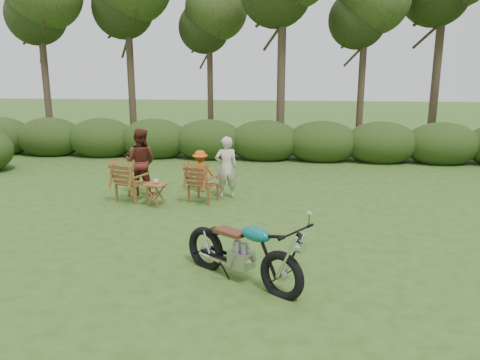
# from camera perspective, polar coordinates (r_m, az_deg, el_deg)

# --- Properties ---
(ground) EXTENTS (80.00, 80.00, 0.00)m
(ground) POSITION_cam_1_polar(r_m,az_deg,el_deg) (8.05, -1.11, -9.58)
(ground) COLOR #2B4A18
(ground) RESTS_ON ground
(tree_line) EXTENTS (22.52, 11.62, 8.14)m
(tree_line) POSITION_cam_1_polar(r_m,az_deg,el_deg) (17.09, 5.08, 15.64)
(tree_line) COLOR #3C2D20
(tree_line) RESTS_ON ground
(motorcycle) EXTENTS (2.21, 1.89, 1.22)m
(motorcycle) POSITION_cam_1_polar(r_m,az_deg,el_deg) (7.30, 0.13, -12.11)
(motorcycle) COLOR #0CA19C
(motorcycle) RESTS_ON ground
(lawn_chair_right) EXTENTS (0.88, 0.88, 1.00)m
(lawn_chair_right) POSITION_cam_1_polar(r_m,az_deg,el_deg) (11.41, -4.47, -2.59)
(lawn_chair_right) COLOR brown
(lawn_chair_right) RESTS_ON ground
(lawn_chair_left) EXTENTS (0.91, 0.91, 1.05)m
(lawn_chair_left) POSITION_cam_1_polar(r_m,az_deg,el_deg) (11.73, -12.95, -2.46)
(lawn_chair_left) COLOR brown
(lawn_chair_left) RESTS_ON ground
(side_table) EXTENTS (0.59, 0.53, 0.53)m
(side_table) POSITION_cam_1_polar(r_m,az_deg,el_deg) (11.11, -10.21, -1.79)
(side_table) COLOR brown
(side_table) RESTS_ON ground
(cup) EXTENTS (0.15, 0.15, 0.10)m
(cup) POSITION_cam_1_polar(r_m,az_deg,el_deg) (11.05, -10.18, -0.16)
(cup) COLOR beige
(cup) RESTS_ON side_table
(adult_a) EXTENTS (0.65, 0.52, 1.54)m
(adult_a) POSITION_cam_1_polar(r_m,az_deg,el_deg) (11.70, -1.66, -2.16)
(adult_a) COLOR beige
(adult_a) RESTS_ON ground
(adult_b) EXTENTS (0.88, 0.72, 1.69)m
(adult_b) POSITION_cam_1_polar(r_m,az_deg,el_deg) (12.28, -11.83, -1.68)
(adult_b) COLOR #4D1E16
(adult_b) RESTS_ON ground
(child) EXTENTS (0.80, 0.60, 1.09)m
(child) POSITION_cam_1_polar(r_m,az_deg,el_deg) (12.30, -4.81, -1.41)
(child) COLOR #D05013
(child) RESTS_ON ground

